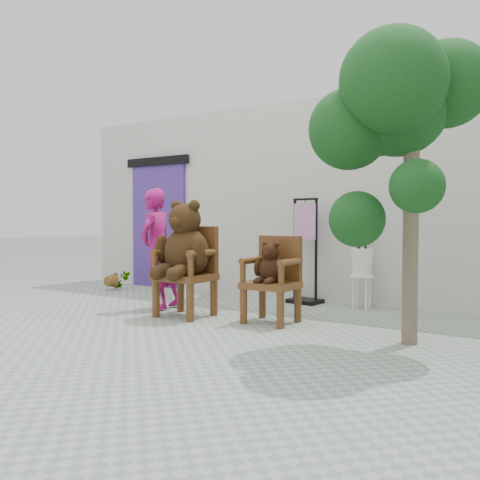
{
  "coord_description": "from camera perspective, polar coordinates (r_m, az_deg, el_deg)",
  "views": [
    {
      "loc": [
        3.14,
        -4.31,
        1.19
      ],
      "look_at": [
        -0.27,
        1.02,
        0.95
      ],
      "focal_mm": 38.0,
      "sensor_mm": 36.0,
      "label": 1
    }
  ],
  "objects": [
    {
      "name": "ground_plane",
      "position": [
        5.47,
        -3.45,
        -10.41
      ],
      "size": [
        60.0,
        60.0,
        0.0
      ],
      "primitive_type": "plane",
      "color": "gray",
      "rests_on": "ground"
    },
    {
      "name": "back_wall",
      "position": [
        8.06,
        9.65,
        4.34
      ],
      "size": [
        9.0,
        1.0,
        3.0
      ],
      "primitive_type": "cube",
      "color": "beige",
      "rests_on": "ground"
    },
    {
      "name": "doorway",
      "position": [
        9.23,
        -9.12,
        1.98
      ],
      "size": [
        1.4,
        0.11,
        2.33
      ],
      "color": "#462B81",
      "rests_on": "ground"
    },
    {
      "name": "chair_big",
      "position": [
        6.34,
        -6.15,
        -1.29
      ],
      "size": [
        0.71,
        0.76,
        1.45
      ],
      "color": "#46270F",
      "rests_on": "ground"
    },
    {
      "name": "chair_small",
      "position": [
        5.95,
        3.71,
        -3.62
      ],
      "size": [
        0.58,
        0.53,
        1.01
      ],
      "color": "#46270F",
      "rests_on": "ground"
    },
    {
      "name": "person",
      "position": [
        6.95,
        -9.07,
        -0.98
      ],
      "size": [
        0.47,
        0.64,
        1.62
      ],
      "primitive_type": "imported",
      "rotation": [
        0.0,
        0.0,
        -1.43
      ],
      "color": "#99125D",
      "rests_on": "ground"
    },
    {
      "name": "cafe_table",
      "position": [
        7.89,
        -6.01,
        -3.3
      ],
      "size": [
        0.6,
        0.6,
        0.7
      ],
      "rotation": [
        0.0,
        0.0,
        -0.25
      ],
      "color": "white",
      "rests_on": "ground"
    },
    {
      "name": "display_stand",
      "position": [
        7.38,
        7.32,
        -2.56
      ],
      "size": [
        0.49,
        0.4,
        1.51
      ],
      "rotation": [
        0.0,
        0.0,
        -0.12
      ],
      "color": "black",
      "rests_on": "ground"
    },
    {
      "name": "stool_bucket",
      "position": [
        7.07,
        13.52,
        -2.33
      ],
      "size": [
        0.32,
        0.32,
        1.45
      ],
      "rotation": [
        0.0,
        0.0,
        0.05
      ],
      "color": "white",
      "rests_on": "ground"
    },
    {
      "name": "tree",
      "position": [
        5.19,
        16.72,
        13.87
      ],
      "size": [
        1.61,
        1.49,
        2.92
      ],
      "rotation": [
        0.0,
        0.0,
        -0.26
      ],
      "color": "brown",
      "rests_on": "ground"
    },
    {
      "name": "potted_plant",
      "position": [
        9.04,
        -13.72,
        -4.21
      ],
      "size": [
        0.36,
        0.32,
        0.39
      ],
      "primitive_type": "imported",
      "rotation": [
        0.0,
        0.0,
        -0.04
      ],
      "color": "black",
      "rests_on": "ground"
    }
  ]
}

